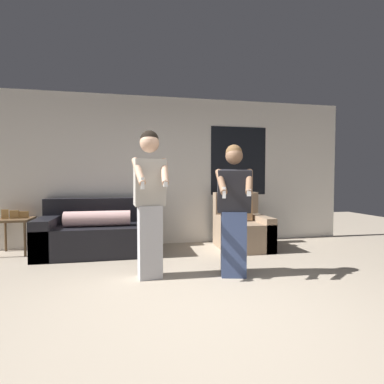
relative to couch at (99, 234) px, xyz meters
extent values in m
plane|color=tan|center=(1.25, -2.51, -0.32)|extent=(14.00, 14.00, 0.00)
cube|color=silver|center=(1.25, 0.52, 1.03)|extent=(6.81, 0.06, 2.70)
cube|color=black|center=(2.55, 0.49, 1.23)|extent=(1.10, 0.01, 1.30)
cube|color=black|center=(0.00, -0.04, -0.08)|extent=(1.82, 0.96, 0.46)
cube|color=black|center=(0.00, 0.33, 0.35)|extent=(1.82, 0.22, 0.41)
cube|color=black|center=(-0.77, -0.04, -0.01)|extent=(0.28, 0.96, 0.60)
cube|color=black|center=(0.77, -0.04, -0.01)|extent=(0.28, 0.96, 0.60)
cylinder|color=beige|center=(0.00, -0.16, 0.27)|extent=(1.00, 0.24, 0.24)
cube|color=#937A60|center=(2.40, -0.17, -0.08)|extent=(0.81, 0.95, 0.47)
cube|color=#937A60|center=(2.40, 0.20, 0.40)|extent=(0.81, 0.20, 0.49)
cube|color=#937A60|center=(2.08, -0.17, -0.03)|extent=(0.18, 0.95, 0.57)
cube|color=#937A60|center=(2.71, -0.17, -0.03)|extent=(0.18, 0.95, 0.57)
cube|color=#A87F56|center=(2.40, -0.10, 0.34)|extent=(0.36, 0.14, 0.36)
cube|color=brown|center=(-1.32, 0.21, 0.24)|extent=(0.51, 0.50, 0.04)
cylinder|color=brown|center=(-1.11, 0.00, -0.05)|extent=(0.04, 0.04, 0.53)
cylinder|color=brown|center=(-1.54, 0.42, -0.05)|extent=(0.04, 0.04, 0.53)
cylinder|color=brown|center=(-1.11, 0.42, -0.05)|extent=(0.04, 0.04, 0.53)
cube|color=tan|center=(-1.45, 0.19, 0.32)|extent=(0.10, 0.02, 0.17)
cube|color=tan|center=(-1.32, 0.21, 0.31)|extent=(0.13, 0.02, 0.15)
cube|color=tan|center=(-1.19, 0.23, 0.30)|extent=(0.16, 0.02, 0.13)
cube|color=#B2B2B7|center=(0.74, -1.37, 0.13)|extent=(0.30, 0.27, 0.88)
cube|color=#ADA89E|center=(0.74, -1.38, 0.85)|extent=(0.39, 0.29, 0.58)
sphere|color=tan|center=(0.74, -1.39, 1.32)|extent=(0.23, 0.23, 0.23)
sphere|color=black|center=(0.74, -1.38, 1.36)|extent=(0.22, 0.22, 0.22)
cylinder|color=tan|center=(0.61, -1.55, 0.98)|extent=(0.17, 0.36, 0.33)
cube|color=white|center=(0.65, -1.69, 0.84)|extent=(0.04, 0.04, 0.13)
cylinder|color=tan|center=(0.91, -1.51, 0.98)|extent=(0.10, 0.36, 0.33)
cube|color=white|center=(0.90, -1.67, 0.84)|extent=(0.05, 0.04, 0.08)
cube|color=#384770|center=(1.76, -1.51, 0.09)|extent=(0.35, 0.30, 0.80)
cube|color=black|center=(1.76, -1.53, 0.74)|extent=(0.45, 0.36, 0.54)
sphere|color=brown|center=(1.76, -1.54, 1.17)|extent=(0.21, 0.21, 0.21)
sphere|color=brown|center=(1.76, -1.53, 1.21)|extent=(0.20, 0.20, 0.20)
cylinder|color=brown|center=(1.56, -1.63, 0.86)|extent=(0.11, 0.36, 0.31)
cube|color=white|center=(1.55, -1.79, 0.74)|extent=(0.04, 0.04, 0.13)
cylinder|color=brown|center=(1.88, -1.71, 0.86)|extent=(0.21, 0.36, 0.31)
cube|color=white|center=(1.82, -1.85, 0.74)|extent=(0.05, 0.05, 0.08)
camera|label=1|loc=(0.53, -5.02, 0.90)|focal=28.00mm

